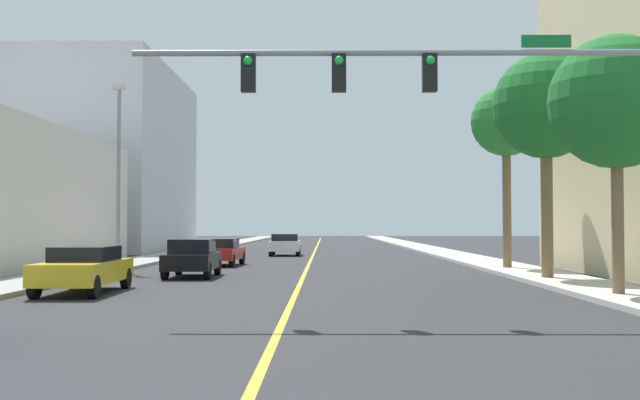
{
  "coord_description": "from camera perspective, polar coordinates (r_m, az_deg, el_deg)",
  "views": [
    {
      "loc": [
        0.89,
        -4.06,
        1.97
      ],
      "look_at": [
        0.66,
        23.02,
        2.86
      ],
      "focal_mm": 42.95,
      "sensor_mm": 36.0,
      "label": 1
    }
  ],
  "objects": [
    {
      "name": "street_lamp",
      "position": [
        34.39,
        -14.78,
        2.47
      ],
      "size": [
        0.56,
        0.28,
        7.95
      ],
      "color": "gray",
      "rests_on": "sidewalk_left"
    },
    {
      "name": "traffic_signal_mast",
      "position": [
        17.34,
        10.87,
        7.37
      ],
      "size": [
        11.58,
        0.36,
        6.03
      ],
      "color": "gray",
      "rests_on": "sidewalk_right"
    },
    {
      "name": "palm_far",
      "position": [
        34.46,
        13.71,
        5.58
      ],
      "size": [
        3.07,
        3.07,
        7.9
      ],
      "color": "brown",
      "rests_on": "sidewalk_right"
    },
    {
      "name": "lane_marking_center",
      "position": [
        46.11,
        -0.62,
        -4.34
      ],
      "size": [
        0.16,
        144.0,
        0.01
      ],
      "primitive_type": "cube",
      "color": "yellow",
      "rests_on": "ground"
    },
    {
      "name": "car_red",
      "position": [
        37.58,
        -7.44,
        -3.83
      ],
      "size": [
        2.03,
        4.17,
        1.32
      ],
      "rotation": [
        0.0,
        0.0,
        -0.05
      ],
      "color": "red",
      "rests_on": "ground"
    },
    {
      "name": "ground",
      "position": [
        46.11,
        -0.62,
        -4.35
      ],
      "size": [
        192.0,
        192.0,
        0.0
      ],
      "primitive_type": "plane",
      "color": "#2D2D30"
    },
    {
      "name": "sidewalk_left",
      "position": [
        47.14,
        -11.64,
        -4.16
      ],
      "size": [
        2.67,
        168.0,
        0.15
      ],
      "primitive_type": "cube",
      "color": "#9E9B93",
      "rests_on": "ground"
    },
    {
      "name": "palm_near",
      "position": [
        22.19,
        21.2,
        6.75
      ],
      "size": [
        3.6,
        3.6,
        6.94
      ],
      "color": "brown",
      "rests_on": "sidewalk_right"
    },
    {
      "name": "palm_mid",
      "position": [
        28.29,
        16.48,
        6.64
      ],
      "size": [
        3.74,
        3.74,
        7.91
      ],
      "color": "brown",
      "rests_on": "sidewalk_right"
    },
    {
      "name": "building_left_far",
      "position": [
        64.3,
        -17.11,
        2.81
      ],
      "size": [
        14.31,
        21.11,
        14.31
      ],
      "primitive_type": "cube",
      "color": "silver",
      "rests_on": "ground"
    },
    {
      "name": "car_yellow",
      "position": [
        23.28,
        -17.17,
        -4.89
      ],
      "size": [
        1.85,
        4.55,
        1.35
      ],
      "rotation": [
        0.0,
        0.0,
        3.15
      ],
      "color": "gold",
      "rests_on": "ground"
    },
    {
      "name": "sidewalk_right",
      "position": [
        46.8,
        10.48,
        -4.19
      ],
      "size": [
        2.67,
        168.0,
        0.15
      ],
      "primitive_type": "cube",
      "color": "beige",
      "rests_on": "ground"
    },
    {
      "name": "car_white",
      "position": [
        49.82,
        -2.62,
        -3.32
      ],
      "size": [
        1.95,
        4.01,
        1.4
      ],
      "rotation": [
        0.0,
        0.0,
        0.01
      ],
      "color": "white",
      "rests_on": "ground"
    },
    {
      "name": "car_black",
      "position": [
        29.46,
        -9.49,
        -4.25
      ],
      "size": [
        1.82,
        3.95,
        1.44
      ],
      "rotation": [
        0.0,
        0.0,
        0.02
      ],
      "color": "black",
      "rests_on": "ground"
    }
  ]
}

